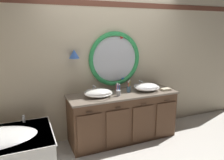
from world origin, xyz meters
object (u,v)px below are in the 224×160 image
at_px(sink_basin_left, 98,93).
at_px(toothbrush_holder_right, 129,89).
at_px(folded_hand_towel, 166,89).
at_px(sink_basin_right, 147,87).
at_px(soap_dispenser, 117,87).
at_px(toothbrush_holder_left, 119,92).

relative_size(sink_basin_left, toothbrush_holder_right, 2.10).
distance_m(sink_basin_left, folded_hand_towel, 1.25).
bearing_deg(sink_basin_right, toothbrush_holder_right, 172.45).
xyz_separation_m(soap_dispenser, folded_hand_towel, (0.81, -0.32, -0.05)).
distance_m(toothbrush_holder_right, folded_hand_towel, 0.69).
bearing_deg(toothbrush_holder_right, sink_basin_right, -7.55).
distance_m(toothbrush_holder_left, toothbrush_holder_right, 0.28).
relative_size(sink_basin_right, toothbrush_holder_right, 2.07).
bearing_deg(sink_basin_left, toothbrush_holder_left, -13.34).
bearing_deg(toothbrush_holder_left, sink_basin_right, 7.55).
distance_m(sink_basin_left, soap_dispenser, 0.47).
distance_m(toothbrush_holder_right, soap_dispenser, 0.21).
distance_m(sink_basin_right, folded_hand_towel, 0.36).
bearing_deg(toothbrush_holder_right, toothbrush_holder_left, -154.00).
relative_size(sink_basin_right, toothbrush_holder_left, 2.09).
relative_size(sink_basin_right, folded_hand_towel, 2.40).
height_order(toothbrush_holder_left, folded_hand_towel, toothbrush_holder_left).
height_order(toothbrush_holder_right, soap_dispenser, toothbrush_holder_right).
relative_size(soap_dispenser, folded_hand_towel, 0.77).
relative_size(toothbrush_holder_left, folded_hand_towel, 1.15).
bearing_deg(soap_dispenser, toothbrush_holder_left, -110.16).
distance_m(sink_basin_right, soap_dispenser, 0.52).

